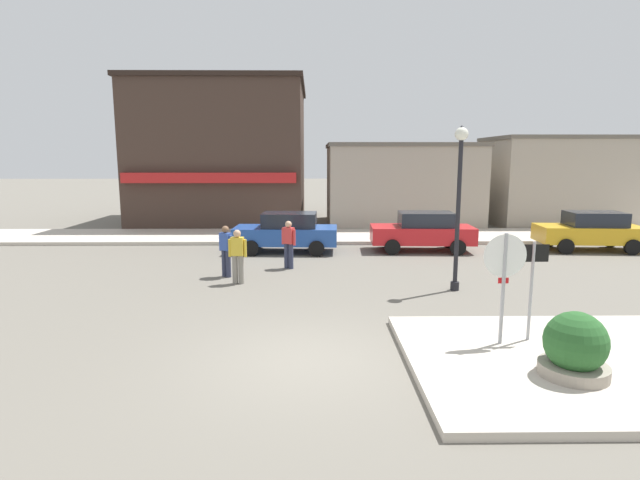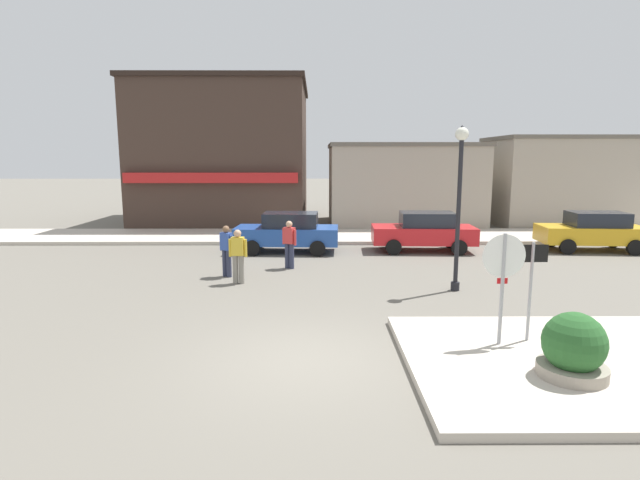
# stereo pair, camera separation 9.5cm
# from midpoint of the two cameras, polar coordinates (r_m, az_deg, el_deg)

# --- Properties ---
(ground_plane) EXTENTS (160.00, 160.00, 0.00)m
(ground_plane) POSITION_cam_midpoint_polar(r_m,az_deg,el_deg) (9.44, -1.78, -13.58)
(ground_plane) COLOR #6B665B
(sidewalk_corner) EXTENTS (6.40, 4.80, 0.15)m
(sidewalk_corner) POSITION_cam_midpoint_polar(r_m,az_deg,el_deg) (10.31, 27.98, -12.23)
(sidewalk_corner) COLOR beige
(sidewalk_corner) RESTS_ON ground
(kerb_far) EXTENTS (80.00, 4.00, 0.15)m
(kerb_far) POSITION_cam_midpoint_polar(r_m,az_deg,el_deg) (23.18, -1.18, 0.45)
(kerb_far) COLOR beige
(kerb_far) RESTS_ON ground
(stop_sign) EXTENTS (0.82, 0.07, 2.30)m
(stop_sign) POSITION_cam_midpoint_polar(r_m,az_deg,el_deg) (10.01, 20.02, -3.68)
(stop_sign) COLOR #9E9EA3
(stop_sign) RESTS_ON ground
(one_way_sign) EXTENTS (0.60, 0.06, 2.10)m
(one_way_sign) POSITION_cam_midpoint_polar(r_m,az_deg,el_deg) (10.46, 22.79, -4.35)
(one_way_sign) COLOR #9E9EA3
(one_way_sign) RESTS_ON ground
(planter) EXTENTS (1.10, 1.10, 1.23)m
(planter) POSITION_cam_midpoint_polar(r_m,az_deg,el_deg) (9.28, 26.83, -11.31)
(planter) COLOR gray
(planter) RESTS_ON ground
(lamp_post) EXTENTS (0.36, 0.36, 4.54)m
(lamp_post) POSITION_cam_midpoint_polar(r_m,az_deg,el_deg) (14.13, 15.45, 6.13)
(lamp_post) COLOR black
(lamp_post) RESTS_ON ground
(parked_car_nearest) EXTENTS (4.08, 2.03, 1.56)m
(parked_car_nearest) POSITION_cam_midpoint_polar(r_m,az_deg,el_deg) (19.60, -3.96, 0.95)
(parked_car_nearest) COLOR #234C9E
(parked_car_nearest) RESTS_ON ground
(parked_car_second) EXTENTS (4.08, 2.02, 1.56)m
(parked_car_second) POSITION_cam_midpoint_polar(r_m,az_deg,el_deg) (20.18, 11.53, 1.03)
(parked_car_second) COLOR red
(parked_car_second) RESTS_ON ground
(parked_car_third) EXTENTS (4.13, 2.13, 1.56)m
(parked_car_third) POSITION_cam_midpoint_polar(r_m,az_deg,el_deg) (22.60, 28.45, 0.96)
(parked_car_third) COLOR gold
(parked_car_third) RESTS_ON ground
(pedestrian_crossing_near) EXTENTS (0.56, 0.26, 1.61)m
(pedestrian_crossing_near) POSITION_cam_midpoint_polar(r_m,az_deg,el_deg) (14.82, -9.57, -1.68)
(pedestrian_crossing_near) COLOR gray
(pedestrian_crossing_near) RESTS_ON ground
(pedestrian_crossing_far) EXTENTS (0.51, 0.38, 1.61)m
(pedestrian_crossing_far) POSITION_cam_midpoint_polar(r_m,az_deg,el_deg) (16.66, -3.77, -0.35)
(pedestrian_crossing_far) COLOR #2D334C
(pedestrian_crossing_far) RESTS_ON ground
(pedestrian_kerb_side) EXTENTS (0.49, 0.41, 1.61)m
(pedestrian_kerb_side) POSITION_cam_midpoint_polar(r_m,az_deg,el_deg) (15.74, -10.87, -1.07)
(pedestrian_kerb_side) COLOR #2D334C
(pedestrian_kerb_side) RESTS_ON ground
(building_corner_shop) EXTENTS (9.28, 9.63, 7.79)m
(building_corner_shop) POSITION_cam_midpoint_polar(r_m,az_deg,el_deg) (29.91, -10.88, 9.65)
(building_corner_shop) COLOR #3D2D26
(building_corner_shop) RESTS_ON ground
(building_storefront_left_near) EXTENTS (8.09, 6.43, 4.43)m
(building_storefront_left_near) POSITION_cam_midpoint_polar(r_m,az_deg,el_deg) (28.29, 8.98, 6.32)
(building_storefront_left_near) COLOR #9E9384
(building_storefront_left_near) RESTS_ON ground
(building_storefront_left_mid) EXTENTS (7.13, 5.23, 4.81)m
(building_storefront_left_mid) POSITION_cam_midpoint_polar(r_m,az_deg,el_deg) (30.64, 25.11, 6.14)
(building_storefront_left_mid) COLOR #9E9384
(building_storefront_left_mid) RESTS_ON ground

